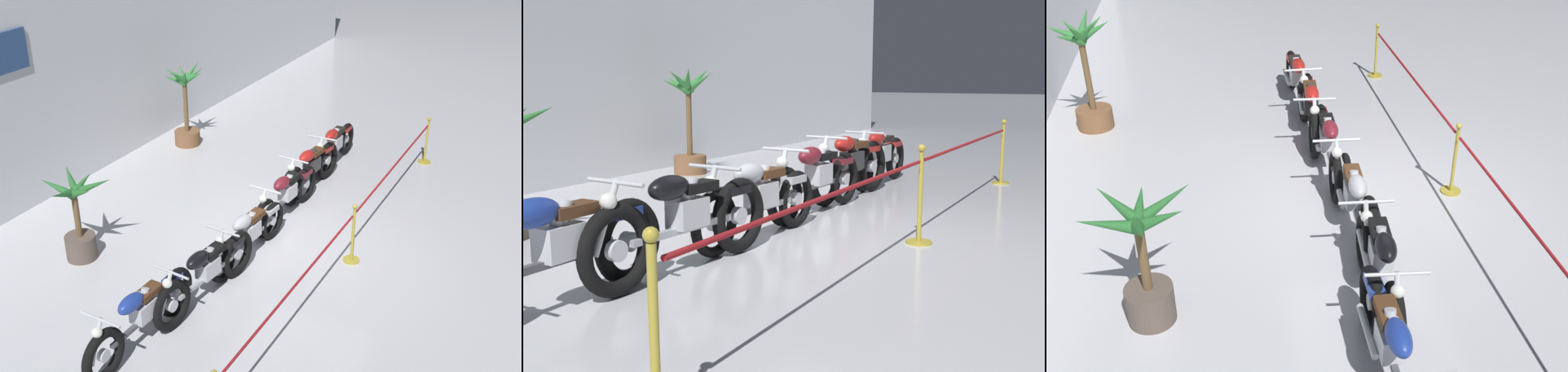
# 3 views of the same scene
# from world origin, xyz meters

# --- Properties ---
(ground_plane) EXTENTS (120.00, 120.00, 0.00)m
(ground_plane) POSITION_xyz_m (0.00, 0.00, 0.00)
(ground_plane) COLOR silver
(motorcycle_blue_0) EXTENTS (2.28, 0.62, 0.95)m
(motorcycle_blue_0) POSITION_xyz_m (-3.34, 0.74, 0.46)
(motorcycle_blue_0) COLOR black
(motorcycle_blue_0) RESTS_ON ground
(motorcycle_black_1) EXTENTS (2.35, 0.62, 0.96)m
(motorcycle_black_1) POSITION_xyz_m (-2.08, 0.52, 0.47)
(motorcycle_black_1) COLOR black
(motorcycle_black_1) RESTS_ON ground
(motorcycle_silver_2) EXTENTS (2.20, 0.62, 0.91)m
(motorcycle_silver_2) POSITION_xyz_m (-0.78, 0.52, 0.46)
(motorcycle_silver_2) COLOR black
(motorcycle_silver_2) RESTS_ON ground
(motorcycle_maroon_3) EXTENTS (2.28, 0.62, 0.93)m
(motorcycle_maroon_3) POSITION_xyz_m (0.75, 0.58, 0.46)
(motorcycle_maroon_3) COLOR black
(motorcycle_maroon_3) RESTS_ON ground
(motorcycle_red_4) EXTENTS (2.21, 0.62, 0.96)m
(motorcycle_red_4) POSITION_xyz_m (1.98, 0.64, 0.48)
(motorcycle_red_4) COLOR black
(motorcycle_red_4) RESTS_ON ground
(motorcycle_red_5) EXTENTS (2.19, 0.62, 0.93)m
(motorcycle_red_5) POSITION_xyz_m (3.29, 0.68, 0.46)
(motorcycle_red_5) COLOR black
(motorcycle_red_5) RESTS_ON ground
(potted_palm_right_of_row) EXTENTS (1.03, 1.03, 1.96)m
(potted_palm_right_of_row) POSITION_xyz_m (2.82, 4.13, 0.91)
(potted_palm_right_of_row) COLOR brown
(potted_palm_right_of_row) RESTS_ON ground
(stanchion_far_left) EXTENTS (8.76, 0.28, 1.05)m
(stanchion_far_left) POSITION_xyz_m (-1.30, -1.02, 0.72)
(stanchion_far_left) COLOR gold
(stanchion_far_left) RESTS_ON ground
(stanchion_mid_left) EXTENTS (0.28, 0.28, 1.05)m
(stanchion_mid_left) POSITION_xyz_m (-0.05, -1.02, 0.36)
(stanchion_mid_left) COLOR gold
(stanchion_mid_left) RESTS_ON ground
(stanchion_mid_right) EXTENTS (0.28, 0.28, 1.05)m
(stanchion_mid_right) POSITION_xyz_m (4.40, -1.02, 0.36)
(stanchion_mid_right) COLOR gold
(stanchion_mid_right) RESTS_ON ground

